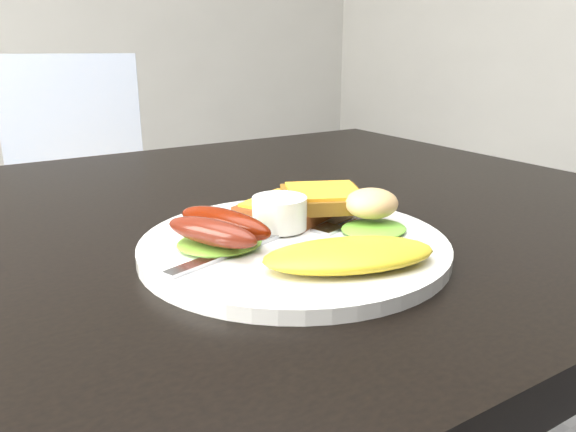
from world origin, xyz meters
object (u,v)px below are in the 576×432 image
dining_table (155,240)px  dining_chair (97,226)px  person (40,107)px  plate (294,246)px

dining_table → dining_chair: size_ratio=3.18×
person → plate: bearing=114.9°
dining_table → person: person is taller
dining_chair → person: 0.60m
plate → dining_chair: bearing=85.9°
dining_chair → plate: (-0.08, -1.10, 0.31)m
dining_chair → plate: size_ratio=1.35×
dining_table → plate: 0.17m
person → dining_table: bearing=108.7°
dining_table → dining_chair: 1.00m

